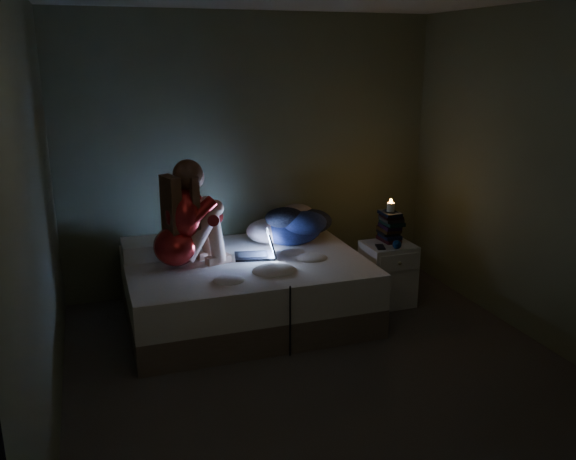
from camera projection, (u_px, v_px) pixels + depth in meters
name	position (u px, v px, depth m)	size (l,w,h in m)	color
floor	(326.00, 375.00, 4.33)	(3.60, 3.80, 0.02)	#3B3430
wall_back	(252.00, 155.00, 5.70)	(3.60, 0.02, 2.60)	#525C46
wall_front	(526.00, 309.00, 2.23)	(3.60, 0.02, 2.60)	#525C46
wall_left	(35.00, 222.00, 3.40)	(0.02, 3.80, 2.60)	#525C46
wall_right	(551.00, 181.00, 4.52)	(0.02, 3.80, 2.60)	#525C46
bed	(246.00, 289.00, 5.16)	(1.98, 1.49, 0.55)	silver
pillow	(152.00, 248.00, 5.14)	(0.49, 0.35, 0.14)	silver
woman	(174.00, 216.00, 4.75)	(0.55, 0.36, 0.88)	maroon
laptop	(254.00, 244.00, 5.10)	(0.34, 0.24, 0.24)	black
clothes_pile	(291.00, 223.00, 5.52)	(0.60, 0.48, 0.36)	#162644
nightstand	(387.00, 274.00, 5.48)	(0.43, 0.38, 0.57)	silver
book_stack	(390.00, 227.00, 5.46)	(0.19, 0.25, 0.26)	black
candle	(391.00, 209.00, 5.41)	(0.07, 0.07, 0.08)	beige
phone	(380.00, 247.00, 5.30)	(0.07, 0.14, 0.01)	black
blue_orb	(397.00, 245.00, 5.25)	(0.08, 0.08, 0.08)	#072450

